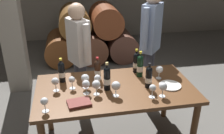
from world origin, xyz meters
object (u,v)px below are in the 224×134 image
(wine_glass_10, at_px, (163,87))
(taster_seated_left, at_px, (79,51))
(wine_glass_5, at_px, (85,78))
(wine_glass_7, at_px, (86,84))
(sommelier_presenting, at_px, (151,37))
(wine_glass_0, at_px, (159,70))
(wine_glass_4, at_px, (96,85))
(wine_bottle_0, at_px, (62,72))
(wine_glass_3, at_px, (116,86))
(wine_bottle_3, at_px, (140,66))
(wine_bottle_5, at_px, (136,62))
(wine_glass_8, at_px, (98,79))
(dining_table, at_px, (115,94))
(wine_glass_1, at_px, (44,102))
(wine_bottle_1, at_px, (98,70))
(wine_bottle_4, at_px, (107,78))
(wine_bottle_2, at_px, (149,77))
(tasting_notebook, at_px, (79,103))
(wine_glass_9, at_px, (55,82))
(serving_plate, at_px, (170,85))
(wine_glass_6, at_px, (72,80))
(wine_glass_2, at_px, (153,88))

(wine_glass_10, xyz_separation_m, taster_seated_left, (-0.77, 0.99, 0.05))
(wine_glass_5, bearing_deg, wine_glass_7, -91.82)
(sommelier_presenting, relative_size, taster_seated_left, 1.11)
(wine_glass_0, height_order, wine_glass_4, wine_glass_4)
(wine_bottle_0, height_order, wine_glass_3, wine_bottle_0)
(wine_bottle_3, xyz_separation_m, wine_bottle_5, (-0.01, 0.12, -0.01))
(wine_glass_8, bearing_deg, wine_glass_7, -140.49)
(wine_glass_8, height_order, taster_seated_left, taster_seated_left)
(wine_glass_3, xyz_separation_m, wine_glass_5, (-0.29, 0.22, -0.00))
(dining_table, relative_size, wine_glass_1, 11.72)
(wine_bottle_3, xyz_separation_m, taster_seated_left, (-0.67, 0.51, 0.03))
(wine_bottle_1, bearing_deg, wine_bottle_4, -75.38)
(wine_bottle_2, bearing_deg, wine_bottle_4, 175.57)
(wine_bottle_0, height_order, tasting_notebook, wine_bottle_0)
(wine_bottle_3, bearing_deg, tasting_notebook, -147.91)
(wine_glass_3, bearing_deg, wine_bottle_2, 16.58)
(wine_bottle_3, bearing_deg, wine_glass_9, -170.27)
(wine_glass_8, relative_size, serving_plate, 0.62)
(wine_glass_6, bearing_deg, wine_bottle_2, -8.37)
(wine_bottle_3, bearing_deg, wine_glass_6, -169.33)
(wine_bottle_0, xyz_separation_m, wine_glass_7, (0.24, -0.32, -0.01))
(wine_glass_0, height_order, tasting_notebook, wine_glass_0)
(wine_glass_8, xyz_separation_m, sommelier_presenting, (0.82, 0.71, 0.18))
(wine_glass_0, relative_size, tasting_notebook, 0.71)
(wine_glass_2, distance_m, serving_plate, 0.34)
(wine_bottle_2, bearing_deg, wine_glass_1, -166.45)
(wine_bottle_4, distance_m, wine_bottle_5, 0.54)
(wine_bottle_0, height_order, wine_bottle_3, wine_bottle_3)
(wine_glass_3, bearing_deg, wine_glass_2, -14.75)
(wine_bottle_1, height_order, wine_glass_1, wine_bottle_1)
(wine_glass_5, bearing_deg, wine_bottle_5, 23.44)
(serving_plate, bearing_deg, sommelier_presenting, 86.96)
(taster_seated_left, bearing_deg, wine_glass_7, -88.76)
(wine_glass_6, bearing_deg, wine_bottle_5, 18.95)
(dining_table, bearing_deg, wine_glass_6, 172.67)
(wine_glass_1, height_order, wine_glass_5, wine_glass_5)
(wine_glass_5, height_order, wine_glass_9, wine_glass_5)
(wine_glass_1, relative_size, taster_seated_left, 0.09)
(wine_glass_9, bearing_deg, wine_glass_10, -16.40)
(dining_table, xyz_separation_m, wine_glass_4, (-0.22, -0.11, 0.20))
(dining_table, distance_m, wine_glass_3, 0.27)
(wine_glass_8, bearing_deg, wine_glass_10, -26.23)
(wine_bottle_0, height_order, wine_bottle_4, wine_bottle_4)
(wine_bottle_0, relative_size, wine_glass_6, 1.98)
(wine_bottle_5, xyz_separation_m, wine_glass_4, (-0.54, -0.43, -0.02))
(dining_table, relative_size, wine_bottle_4, 5.44)
(wine_bottle_0, xyz_separation_m, tasting_notebook, (0.15, -0.50, -0.11))
(wine_glass_8, xyz_separation_m, taster_seated_left, (-0.15, 0.68, 0.06))
(wine_glass_9, relative_size, taster_seated_left, 0.10)
(wine_bottle_2, height_order, wine_glass_9, wine_bottle_2)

